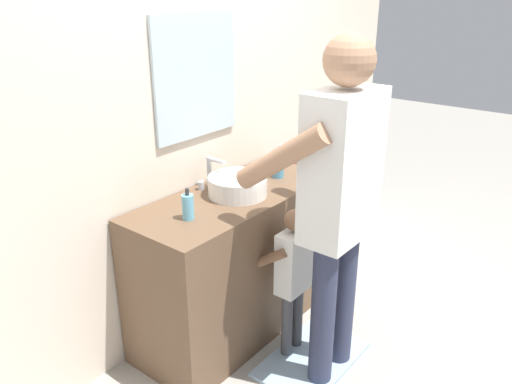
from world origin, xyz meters
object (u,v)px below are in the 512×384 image
(soap_bottle, at_px, (188,207))
(child_toddler, at_px, (292,270))
(toothbrush_cup, at_px, (278,169))
(adult_parent, at_px, (338,188))

(soap_bottle, height_order, child_toddler, soap_bottle)
(toothbrush_cup, height_order, soap_bottle, toothbrush_cup)
(child_toddler, bearing_deg, adult_parent, -89.02)
(toothbrush_cup, height_order, adult_parent, adult_parent)
(child_toddler, relative_size, adult_parent, 0.50)
(soap_bottle, height_order, adult_parent, adult_parent)
(toothbrush_cup, xyz_separation_m, child_toddler, (-0.37, -0.37, -0.39))
(soap_bottle, xyz_separation_m, adult_parent, (0.40, -0.61, 0.13))
(toothbrush_cup, relative_size, adult_parent, 0.12)
(soap_bottle, distance_m, child_toddler, 0.68)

